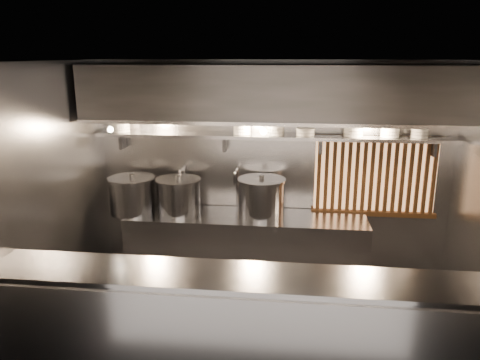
% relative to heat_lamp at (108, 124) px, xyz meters
% --- Properties ---
extents(floor, '(4.50, 4.50, 0.00)m').
position_rel_heat_lamp_xyz_m(floor, '(1.90, -0.85, -2.07)').
color(floor, black).
rests_on(floor, ground).
extents(ceiling, '(4.50, 4.50, 0.00)m').
position_rel_heat_lamp_xyz_m(ceiling, '(1.90, -0.85, 0.73)').
color(ceiling, black).
rests_on(ceiling, wall_back).
extents(wall_back, '(4.50, 0.00, 4.50)m').
position_rel_heat_lamp_xyz_m(wall_back, '(1.90, 0.65, -0.67)').
color(wall_back, gray).
rests_on(wall_back, floor).
extents(wall_left, '(0.00, 3.00, 3.00)m').
position_rel_heat_lamp_xyz_m(wall_left, '(-0.35, -0.85, -0.67)').
color(wall_left, gray).
rests_on(wall_left, floor).
extents(serving_counter, '(4.50, 0.56, 1.13)m').
position_rel_heat_lamp_xyz_m(serving_counter, '(1.90, -1.81, -1.50)').
color(serving_counter, '#9C9CA1').
rests_on(serving_counter, floor).
extents(cooking_bench, '(3.00, 0.70, 0.90)m').
position_rel_heat_lamp_xyz_m(cooking_bench, '(1.60, 0.28, -1.62)').
color(cooking_bench, '#9C9CA1').
rests_on(cooking_bench, floor).
extents(bowl_shelf, '(4.40, 0.34, 0.04)m').
position_rel_heat_lamp_xyz_m(bowl_shelf, '(1.90, 0.47, -0.19)').
color(bowl_shelf, '#9C9CA1').
rests_on(bowl_shelf, wall_back).
extents(exhaust_hood, '(4.40, 0.81, 0.65)m').
position_rel_heat_lamp_xyz_m(exhaust_hood, '(1.90, 0.25, 0.36)').
color(exhaust_hood, '#2D2D30').
rests_on(exhaust_hood, ceiling).
extents(wood_screen, '(1.56, 0.09, 1.04)m').
position_rel_heat_lamp_xyz_m(wood_screen, '(3.20, 0.60, -0.69)').
color(wood_screen, '#FFB572').
rests_on(wood_screen, wall_back).
extents(faucet_left, '(0.04, 0.30, 0.50)m').
position_rel_heat_lamp_xyz_m(faucet_left, '(0.75, 0.52, -0.76)').
color(faucet_left, silver).
rests_on(faucet_left, wall_back).
extents(faucet_right, '(0.04, 0.30, 0.50)m').
position_rel_heat_lamp_xyz_m(faucet_right, '(1.45, 0.52, -0.76)').
color(faucet_right, silver).
rests_on(faucet_right, wall_back).
extents(heat_lamp, '(0.25, 0.35, 0.20)m').
position_rel_heat_lamp_xyz_m(heat_lamp, '(0.00, 0.00, 0.00)').
color(heat_lamp, '#9C9CA1').
rests_on(heat_lamp, exhaust_hood).
extents(pendant_bulb, '(0.09, 0.09, 0.19)m').
position_rel_heat_lamp_xyz_m(pendant_bulb, '(1.80, 0.35, -0.11)').
color(pendant_bulb, '#2D2D30').
rests_on(pendant_bulb, exhaust_hood).
extents(stock_pot_left, '(0.65, 0.65, 0.51)m').
position_rel_heat_lamp_xyz_m(stock_pot_left, '(0.15, 0.24, -0.93)').
color(stock_pot_left, '#9C9CA1').
rests_on(stock_pot_left, cooking_bench).
extents(stock_pot_mid, '(0.63, 0.63, 0.49)m').
position_rel_heat_lamp_xyz_m(stock_pot_mid, '(0.74, 0.30, -0.94)').
color(stock_pot_mid, '#9C9CA1').
rests_on(stock_pot_mid, cooking_bench).
extents(stock_pot_right, '(0.76, 0.76, 0.52)m').
position_rel_heat_lamp_xyz_m(stock_pot_right, '(1.79, 0.32, -0.93)').
color(stock_pot_right, '#9C9CA1').
rests_on(stock_pot_right, cooking_bench).
extents(bowl_stack_0, '(0.24, 0.24, 0.17)m').
position_rel_heat_lamp_xyz_m(bowl_stack_0, '(-0.03, 0.47, -0.08)').
color(bowl_stack_0, silver).
rests_on(bowl_stack_0, bowl_shelf).
extents(bowl_stack_1, '(0.23, 0.23, 0.17)m').
position_rel_heat_lamp_xyz_m(bowl_stack_1, '(1.53, 0.47, -0.08)').
color(bowl_stack_1, silver).
rests_on(bowl_stack_1, bowl_shelf).
extents(bowl_stack_2, '(0.23, 0.23, 0.13)m').
position_rel_heat_lamp_xyz_m(bowl_stack_2, '(1.94, 0.47, -0.10)').
color(bowl_stack_2, silver).
rests_on(bowl_stack_2, bowl_shelf).
extents(bowl_stack_3, '(0.23, 0.23, 0.09)m').
position_rel_heat_lamp_xyz_m(bowl_stack_3, '(2.30, 0.47, -0.12)').
color(bowl_stack_3, silver).
rests_on(bowl_stack_3, bowl_shelf).
extents(bowl_stack_4, '(0.25, 0.25, 0.13)m').
position_rel_heat_lamp_xyz_m(bowl_stack_4, '(2.88, 0.47, -0.10)').
color(bowl_stack_4, silver).
rests_on(bowl_stack_4, bowl_shelf).
extents(bowl_stack_5, '(0.24, 0.24, 0.13)m').
position_rel_heat_lamp_xyz_m(bowl_stack_5, '(3.31, 0.47, -0.10)').
color(bowl_stack_5, silver).
rests_on(bowl_stack_5, bowl_shelf).
extents(bowl_stack_6, '(0.21, 0.21, 0.17)m').
position_rel_heat_lamp_xyz_m(bowl_stack_6, '(3.65, 0.47, -0.08)').
color(bowl_stack_6, silver).
rests_on(bowl_stack_6, bowl_shelf).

